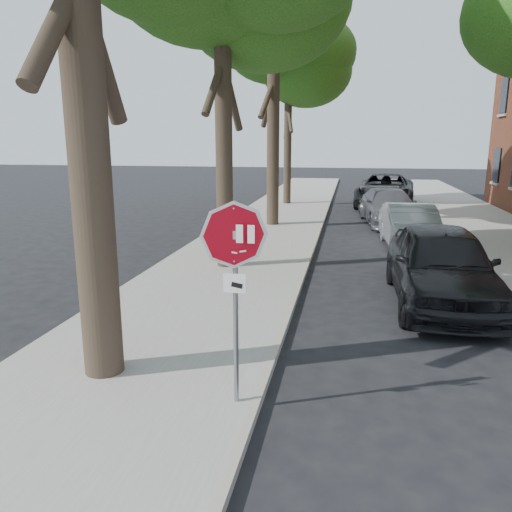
{
  "coord_description": "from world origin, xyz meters",
  "views": [
    {
      "loc": [
        0.64,
        -5.74,
        3.42
      ],
      "look_at": [
        -0.45,
        0.06,
        2.05
      ],
      "focal_mm": 35.0,
      "sensor_mm": 36.0,
      "label": 1
    }
  ],
  "objects_px": {
    "stop_sign": "(235,265)",
    "car_b": "(411,227)",
    "tree_far": "(289,64)",
    "car_a": "(441,265)",
    "tree_mid_b": "(274,14)",
    "car_d": "(385,190)",
    "car_c": "(389,207)"
  },
  "relations": [
    {
      "from": "tree_far",
      "to": "car_a",
      "type": "xyz_separation_m",
      "value": [
        5.32,
        -16.05,
        -6.37
      ]
    },
    {
      "from": "tree_far",
      "to": "car_d",
      "type": "height_order",
      "value": "tree_far"
    },
    {
      "from": "car_c",
      "to": "car_d",
      "type": "xyz_separation_m",
      "value": [
        0.22,
        5.88,
        0.13
      ]
    },
    {
      "from": "tree_mid_b",
      "to": "car_b",
      "type": "bearing_deg",
      "value": -34.35
    },
    {
      "from": "tree_mid_b",
      "to": "car_d",
      "type": "distance_m",
      "value": 11.38
    },
    {
      "from": "tree_mid_b",
      "to": "car_c",
      "type": "bearing_deg",
      "value": 17.89
    },
    {
      "from": "car_a",
      "to": "car_b",
      "type": "distance_m",
      "value": 5.63
    },
    {
      "from": "stop_sign",
      "to": "tree_far",
      "type": "height_order",
      "value": "tree_far"
    },
    {
      "from": "tree_far",
      "to": "stop_sign",
      "type": "bearing_deg",
      "value": -84.54
    },
    {
      "from": "tree_mid_b",
      "to": "car_b",
      "type": "distance_m",
      "value": 9.5
    },
    {
      "from": "car_d",
      "to": "tree_mid_b",
      "type": "bearing_deg",
      "value": -117.26
    },
    {
      "from": "stop_sign",
      "to": "car_b",
      "type": "height_order",
      "value": "stop_sign"
    },
    {
      "from": "tree_mid_b",
      "to": "car_a",
      "type": "distance_m",
      "value": 12.59
    },
    {
      "from": "car_d",
      "to": "car_c",
      "type": "bearing_deg",
      "value": -85.93
    },
    {
      "from": "car_a",
      "to": "car_b",
      "type": "xyz_separation_m",
      "value": [
        0.0,
        5.63,
        -0.14
      ]
    },
    {
      "from": "stop_sign",
      "to": "car_d",
      "type": "distance_m",
      "value": 21.8
    },
    {
      "from": "car_a",
      "to": "stop_sign",
      "type": "bearing_deg",
      "value": -123.6
    },
    {
      "from": "car_d",
      "to": "tree_far",
      "type": "bearing_deg",
      "value": -169.32
    },
    {
      "from": "stop_sign",
      "to": "car_a",
      "type": "distance_m",
      "value": 6.16
    },
    {
      "from": "tree_mid_b",
      "to": "car_c",
      "type": "relative_size",
      "value": 2.07
    },
    {
      "from": "tree_mid_b",
      "to": "car_c",
      "type": "distance_m",
      "value": 8.77
    },
    {
      "from": "stop_sign",
      "to": "tree_mid_b",
      "type": "relative_size",
      "value": 0.25
    },
    {
      "from": "stop_sign",
      "to": "car_a",
      "type": "bearing_deg",
      "value": 57.02
    },
    {
      "from": "car_a",
      "to": "car_d",
      "type": "distance_m",
      "value": 16.45
    },
    {
      "from": "car_a",
      "to": "car_b",
      "type": "height_order",
      "value": "car_a"
    },
    {
      "from": "tree_far",
      "to": "car_b",
      "type": "xyz_separation_m",
      "value": [
        5.32,
        -10.42,
        -6.51
      ]
    },
    {
      "from": "stop_sign",
      "to": "car_c",
      "type": "relative_size",
      "value": 0.52
    },
    {
      "from": "tree_far",
      "to": "car_d",
      "type": "bearing_deg",
      "value": 4.45
    },
    {
      "from": "tree_mid_b",
      "to": "car_d",
      "type": "bearing_deg",
      "value": 56.51
    },
    {
      "from": "tree_mid_b",
      "to": "car_a",
      "type": "bearing_deg",
      "value": -61.0
    },
    {
      "from": "stop_sign",
      "to": "tree_mid_b",
      "type": "xyz_separation_m",
      "value": [
        -1.72,
        14.15,
        6.05
      ]
    },
    {
      "from": "tree_mid_b",
      "to": "car_c",
      "type": "height_order",
      "value": "tree_mid_b"
    }
  ]
}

